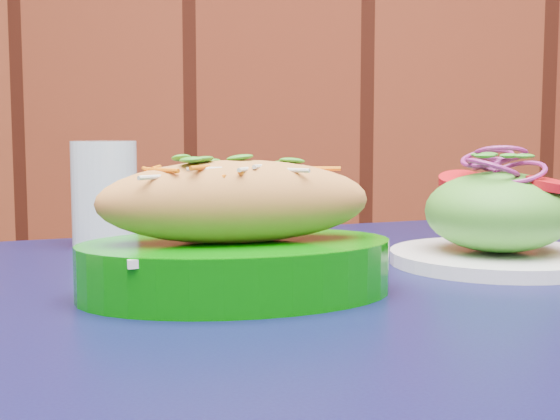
{
  "coord_description": "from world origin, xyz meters",
  "views": [
    {
      "loc": [
        -0.49,
        1.22,
        0.88
      ],
      "look_at": [
        -0.52,
        1.85,
        0.81
      ],
      "focal_mm": 50.0,
      "sensor_mm": 36.0,
      "label": 1
    }
  ],
  "objects": [
    {
      "name": "cafe_table",
      "position": [
        -0.47,
        1.79,
        0.66
      ],
      "size": [
        1.06,
        1.06,
        0.75
      ],
      "rotation": [
        0.0,
        0.0,
        0.44
      ],
      "color": "black",
      "rests_on": "ground"
    },
    {
      "name": "banh_mi_basket",
      "position": [
        -0.55,
        1.8,
        0.79
      ],
      "size": [
        0.27,
        0.22,
        0.11
      ],
      "rotation": [
        0.0,
        0.0,
        0.31
      ],
      "color": "#047003",
      "rests_on": "cafe_table"
    },
    {
      "name": "salad_plate",
      "position": [
        -0.32,
        1.94,
        0.79
      ],
      "size": [
        0.2,
        0.2,
        0.11
      ],
      "rotation": [
        0.0,
        0.0,
        0.17
      ],
      "color": "white",
      "rests_on": "cafe_table"
    },
    {
      "name": "water_glass",
      "position": [
        -0.72,
        2.04,
        0.81
      ],
      "size": [
        0.07,
        0.07,
        0.11
      ],
      "primitive_type": "cylinder",
      "color": "silver",
      "rests_on": "cafe_table"
    }
  ]
}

